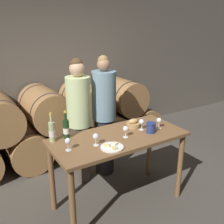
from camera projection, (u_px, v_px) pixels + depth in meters
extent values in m
plane|color=#4C473F|center=(118.00, 202.00, 3.31)|extent=(10.00, 10.00, 0.00)
cube|color=#60594F|center=(51.00, 55.00, 4.53)|extent=(10.00, 0.12, 3.20)
cylinder|color=#9E7042|center=(26.00, 145.00, 4.13)|extent=(0.62, 0.94, 0.62)
cylinder|color=#2D2D33|center=(31.00, 153.00, 3.89)|extent=(0.63, 0.02, 0.63)
cylinder|color=#2D2D33|center=(21.00, 138.00, 4.37)|extent=(0.63, 0.02, 0.63)
cylinder|color=#9E7042|center=(68.00, 135.00, 4.48)|extent=(0.62, 0.94, 0.62)
cylinder|color=#2D2D33|center=(75.00, 142.00, 4.24)|extent=(0.63, 0.02, 0.63)
cylinder|color=#2D2D33|center=(62.00, 129.00, 4.72)|extent=(0.63, 0.02, 0.63)
cylinder|color=#9E7042|center=(104.00, 127.00, 4.83)|extent=(0.62, 0.94, 0.62)
cylinder|color=#2D2D33|center=(113.00, 133.00, 4.59)|extent=(0.63, 0.02, 0.63)
cylinder|color=#2D2D33|center=(96.00, 122.00, 5.08)|extent=(0.63, 0.02, 0.63)
cylinder|color=#9E7042|center=(135.00, 120.00, 5.19)|extent=(0.62, 0.94, 0.62)
cylinder|color=#2D2D33|center=(145.00, 125.00, 4.94)|extent=(0.63, 0.02, 0.63)
cylinder|color=#2D2D33|center=(126.00, 115.00, 5.43)|extent=(0.63, 0.02, 0.63)
cylinder|color=#2D2D33|center=(0.00, 123.00, 3.53)|extent=(0.63, 0.02, 0.63)
cylinder|color=#9E7042|center=(45.00, 108.00, 4.12)|extent=(0.62, 0.94, 0.62)
cylinder|color=#2D2D33|center=(51.00, 114.00, 3.88)|extent=(0.63, 0.02, 0.63)
cylinder|color=#2D2D33|center=(39.00, 103.00, 4.37)|extent=(0.63, 0.02, 0.63)
cylinder|color=#9E7042|center=(86.00, 101.00, 4.47)|extent=(0.62, 0.94, 0.62)
cylinder|color=#2D2D33|center=(94.00, 106.00, 4.23)|extent=(0.63, 0.02, 0.63)
cylinder|color=#2D2D33|center=(78.00, 97.00, 4.72)|extent=(0.63, 0.02, 0.63)
cylinder|color=#9E7042|center=(120.00, 95.00, 4.83)|extent=(0.62, 0.94, 0.62)
cylinder|color=#2D2D33|center=(130.00, 99.00, 4.58)|extent=(0.63, 0.02, 0.63)
cylinder|color=#2D2D33|center=(112.00, 92.00, 5.07)|extent=(0.63, 0.02, 0.63)
cylinder|color=brown|center=(73.00, 208.00, 2.57)|extent=(0.06, 0.06, 0.88)
cylinder|color=brown|center=(180.00, 167.00, 3.29)|extent=(0.06, 0.06, 0.88)
cylinder|color=brown|center=(52.00, 178.00, 3.05)|extent=(0.06, 0.06, 0.88)
cylinder|color=brown|center=(149.00, 148.00, 3.77)|extent=(0.06, 0.06, 0.88)
cube|color=brown|center=(119.00, 138.00, 3.02)|extent=(1.58, 0.72, 0.04)
cylinder|color=#4C4238|center=(81.00, 153.00, 3.67)|extent=(0.26, 0.26, 0.84)
cylinder|color=beige|center=(78.00, 102.00, 3.42)|extent=(0.32, 0.32, 0.66)
sphere|color=tan|center=(77.00, 69.00, 3.28)|extent=(0.20, 0.20, 0.20)
sphere|color=#47331E|center=(76.00, 64.00, 3.27)|extent=(0.16, 0.16, 0.16)
cylinder|color=#232326|center=(104.00, 146.00, 3.86)|extent=(0.27, 0.27, 0.85)
cylinder|color=gray|center=(104.00, 96.00, 3.61)|extent=(0.33, 0.33, 0.68)
sphere|color=#997051|center=(104.00, 65.00, 3.46)|extent=(0.18, 0.18, 0.18)
sphere|color=olive|center=(103.00, 61.00, 3.46)|extent=(0.15, 0.15, 0.15)
cylinder|color=#193819|center=(66.00, 129.00, 2.93)|extent=(0.07, 0.07, 0.21)
cylinder|color=#193819|center=(65.00, 117.00, 2.88)|extent=(0.03, 0.03, 0.09)
cylinder|color=gold|center=(65.00, 112.00, 2.86)|extent=(0.03, 0.03, 0.02)
cylinder|color=white|center=(66.00, 131.00, 2.93)|extent=(0.07, 0.07, 0.07)
cylinder|color=#ADBC7F|center=(52.00, 132.00, 2.85)|extent=(0.07, 0.07, 0.22)
cylinder|color=#ADBC7F|center=(51.00, 119.00, 2.79)|extent=(0.03, 0.03, 0.09)
cylinder|color=gold|center=(51.00, 114.00, 2.78)|extent=(0.03, 0.03, 0.02)
cylinder|color=white|center=(52.00, 133.00, 2.85)|extent=(0.07, 0.07, 0.07)
cylinder|color=navy|center=(151.00, 128.00, 3.09)|extent=(0.11, 0.11, 0.12)
cylinder|color=navy|center=(151.00, 123.00, 3.07)|extent=(0.12, 0.12, 0.01)
cylinder|color=#A87F4C|center=(133.00, 125.00, 3.26)|extent=(0.17, 0.17, 0.05)
ellipsoid|color=tan|center=(133.00, 121.00, 3.25)|extent=(0.13, 0.08, 0.06)
cylinder|color=white|center=(112.00, 147.00, 2.73)|extent=(0.24, 0.24, 0.01)
cube|color=beige|center=(115.00, 144.00, 2.76)|extent=(0.07, 0.06, 0.02)
cube|color=beige|center=(107.00, 145.00, 2.73)|extent=(0.07, 0.07, 0.02)
cube|color=#E0CC7F|center=(114.00, 148.00, 2.68)|extent=(0.05, 0.06, 0.02)
cylinder|color=white|center=(68.00, 150.00, 2.68)|extent=(0.06, 0.06, 0.00)
cylinder|color=white|center=(68.00, 147.00, 2.67)|extent=(0.01, 0.01, 0.07)
sphere|color=white|center=(68.00, 141.00, 2.65)|extent=(0.06, 0.06, 0.06)
cylinder|color=white|center=(96.00, 145.00, 2.79)|extent=(0.06, 0.06, 0.00)
cylinder|color=white|center=(96.00, 142.00, 2.77)|extent=(0.01, 0.01, 0.07)
sphere|color=white|center=(96.00, 136.00, 2.75)|extent=(0.06, 0.06, 0.06)
cylinder|color=white|center=(126.00, 137.00, 2.98)|extent=(0.06, 0.06, 0.00)
cylinder|color=white|center=(126.00, 134.00, 2.96)|extent=(0.01, 0.01, 0.07)
sphere|color=white|center=(126.00, 129.00, 2.94)|extent=(0.06, 0.06, 0.06)
cylinder|color=white|center=(141.00, 130.00, 3.18)|extent=(0.06, 0.06, 0.00)
cylinder|color=white|center=(141.00, 127.00, 3.17)|extent=(0.01, 0.01, 0.07)
sphere|color=white|center=(142.00, 122.00, 3.15)|extent=(0.06, 0.06, 0.06)
cylinder|color=white|center=(159.00, 128.00, 3.22)|extent=(0.06, 0.06, 0.00)
cylinder|color=white|center=(159.00, 125.00, 3.21)|extent=(0.01, 0.01, 0.07)
sphere|color=white|center=(159.00, 120.00, 3.19)|extent=(0.06, 0.06, 0.06)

